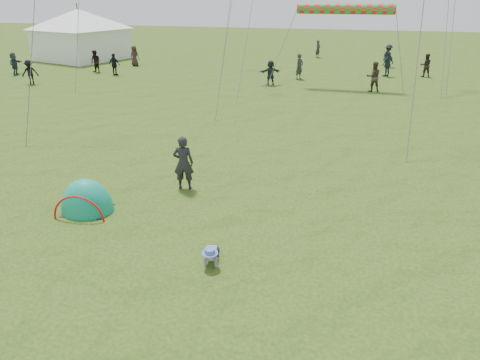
% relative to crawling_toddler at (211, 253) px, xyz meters
% --- Properties ---
extents(ground, '(140.00, 140.00, 0.00)m').
position_rel_crawling_toddler_xyz_m(ground, '(-0.82, 0.11, -0.25)').
color(ground, '#25410E').
extents(crawling_toddler, '(0.58, 0.74, 0.51)m').
position_rel_crawling_toddler_xyz_m(crawling_toddler, '(0.00, 0.00, 0.00)').
color(crawling_toddler, black).
rests_on(crawling_toddler, ground).
extents(popup_tent, '(1.63, 1.41, 1.90)m').
position_rel_crawling_toddler_xyz_m(popup_tent, '(-4.17, 1.52, -0.25)').
color(popup_tent, '#167965').
rests_on(popup_tent, ground).
extents(standing_adult, '(0.70, 0.54, 1.71)m').
position_rel_crawling_toddler_xyz_m(standing_adult, '(-2.10, 3.62, 0.60)').
color(standing_adult, black).
rests_on(standing_adult, ground).
extents(event_marquee, '(8.34, 8.34, 4.65)m').
position_rel_crawling_toddler_xyz_m(event_marquee, '(-21.79, 27.91, 2.07)').
color(event_marquee, white).
rests_on(event_marquee, ground).
extents(crowd_person_0, '(0.60, 0.69, 1.60)m').
position_rel_crawling_toddler_xyz_m(crowd_person_0, '(-1.01, 34.52, 0.54)').
color(crowd_person_0, '#29292E').
rests_on(crowd_person_0, ground).
extents(crowd_person_1, '(0.89, 0.75, 1.64)m').
position_rel_crawling_toddler_xyz_m(crowd_person_1, '(7.51, 26.41, 0.56)').
color(crowd_person_1, black).
rests_on(crowd_person_1, ground).
extents(crowd_person_2, '(0.97, 0.50, 1.58)m').
position_rel_crawling_toddler_xyz_m(crowd_person_2, '(-14.58, 21.06, 0.54)').
color(crowd_person_2, black).
rests_on(crowd_person_2, ground).
extents(crowd_person_3, '(1.24, 1.32, 1.80)m').
position_rel_crawling_toddler_xyz_m(crowd_person_3, '(5.07, 30.36, 0.64)').
color(crowd_person_3, black).
rests_on(crowd_person_3, ground).
extents(crowd_person_5, '(1.52, 1.20, 1.61)m').
position_rel_crawling_toddler_xyz_m(crowd_person_5, '(-2.75, 20.44, 0.55)').
color(crowd_person_5, '#212C33').
rests_on(crowd_person_5, ground).
extents(crowd_person_6, '(0.69, 0.75, 1.71)m').
position_rel_crawling_toddler_xyz_m(crowd_person_6, '(-20.97, 27.38, 0.60)').
color(crowd_person_6, '#313136').
rests_on(crowd_person_6, ground).
extents(crowd_person_7, '(1.02, 0.89, 1.79)m').
position_rel_crawling_toddler_xyz_m(crowd_person_7, '(3.76, 20.14, 0.64)').
color(crowd_person_7, '#3E352A').
rests_on(crowd_person_7, ground).
extents(crowd_person_9, '(1.18, 1.03, 1.59)m').
position_rel_crawling_toddler_xyz_m(crowd_person_9, '(-18.23, 16.53, 0.54)').
color(crowd_person_9, black).
rests_on(crowd_person_9, ground).
extents(crowd_person_10, '(0.84, 0.59, 1.63)m').
position_rel_crawling_toddler_xyz_m(crowd_person_10, '(-15.31, 25.53, 0.56)').
color(crowd_person_10, '#30211C').
rests_on(crowd_person_10, ground).
extents(crowd_person_11, '(0.81, 1.56, 1.61)m').
position_rel_crawling_toddler_xyz_m(crowd_person_11, '(-21.92, 19.39, 0.55)').
color(crowd_person_11, '#283942').
rests_on(crowd_person_11, ground).
extents(crowd_person_12, '(0.70, 0.77, 1.77)m').
position_rel_crawling_toddler_xyz_m(crowd_person_12, '(-1.19, 23.03, 0.63)').
color(crowd_person_12, '#2C2D32').
rests_on(crowd_person_12, ground).
extents(crowd_person_13, '(0.92, 0.78, 1.66)m').
position_rel_crawling_toddler_xyz_m(crowd_person_13, '(-16.60, 21.77, 0.57)').
color(crowd_person_13, black).
rests_on(crowd_person_13, ground).
extents(crowd_person_14, '(1.03, 1.04, 1.77)m').
position_rel_crawling_toddler_xyz_m(crowd_person_14, '(4.85, 25.75, 0.63)').
color(crowd_person_14, '#21343E').
rests_on(crowd_person_14, ground).
extents(rainbow_tube_kite, '(5.86, 0.64, 0.64)m').
position_rel_crawling_toddler_xyz_m(rainbow_tube_kite, '(1.67, 21.07, 4.49)').
color(rainbow_tube_kite, red).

